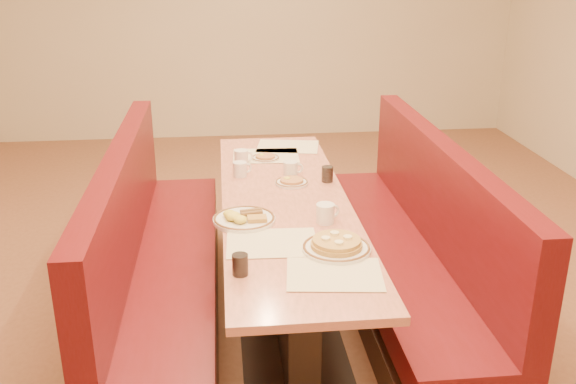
{
  "coord_description": "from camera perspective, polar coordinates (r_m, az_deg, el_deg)",
  "views": [
    {
      "loc": [
        -0.33,
        -3.29,
        2.06
      ],
      "look_at": [
        0.0,
        -0.14,
        0.85
      ],
      "focal_mm": 40.0,
      "sensor_mm": 36.0,
      "label": 1
    }
  ],
  "objects": [
    {
      "name": "diner_table",
      "position": [
        3.71,
        -0.22,
        -6.13
      ],
      "size": [
        0.7,
        2.5,
        0.75
      ],
      "color": "black",
      "rests_on": "ground"
    },
    {
      "name": "extra_plate_far",
      "position": [
        4.24,
        -2.03,
        3.07
      ],
      "size": [
        0.19,
        0.19,
        0.04
      ],
      "rotation": [
        0.0,
        0.0,
        0.43
      ],
      "color": "white",
      "rests_on": "diner_table"
    },
    {
      "name": "placemat_near_right",
      "position": [
        2.77,
        4.15,
        -7.29
      ],
      "size": [
        0.44,
        0.35,
        0.0
      ],
      "primitive_type": "cube",
      "rotation": [
        0.0,
        0.0,
        -0.12
      ],
      "color": "#F6EFC0",
      "rests_on": "diner_table"
    },
    {
      "name": "soda_tumbler_near",
      "position": [
        2.75,
        -4.28,
        -6.47
      ],
      "size": [
        0.07,
        0.07,
        0.1
      ],
      "color": "black",
      "rests_on": "diner_table"
    },
    {
      "name": "coffee_mug_c",
      "position": [
        3.91,
        0.28,
        2.08
      ],
      "size": [
        0.13,
        0.09,
        0.09
      ],
      "rotation": [
        0.0,
        0.0,
        0.13
      ],
      "color": "white",
      "rests_on": "diner_table"
    },
    {
      "name": "pancake_plate",
      "position": [
        2.97,
        4.33,
        -4.8
      ],
      "size": [
        0.32,
        0.32,
        0.07
      ],
      "rotation": [
        0.0,
        0.0,
        -0.42
      ],
      "color": "white",
      "rests_on": "diner_table"
    },
    {
      "name": "booth_right",
      "position": [
        3.85,
        10.74,
        -5.67
      ],
      "size": [
        0.55,
        2.5,
        1.05
      ],
      "color": "#4C3326",
      "rests_on": "ground"
    },
    {
      "name": "extra_plate_mid",
      "position": [
        3.79,
        0.32,
        0.91
      ],
      "size": [
        0.2,
        0.2,
        0.04
      ],
      "rotation": [
        0.0,
        0.0,
        0.01
      ],
      "color": "white",
      "rests_on": "diner_table"
    },
    {
      "name": "ground",
      "position": [
        3.89,
        -0.22,
        -11.04
      ],
      "size": [
        8.0,
        8.0,
        0.0
      ],
      "primitive_type": "plane",
      "color": "#9E6647",
      "rests_on": "ground"
    },
    {
      "name": "coffee_mug_d",
      "position": [
        4.14,
        -4.13,
        3.12
      ],
      "size": [
        0.12,
        0.09,
        0.1
      ],
      "rotation": [
        0.0,
        0.0,
        0.32
      ],
      "color": "white",
      "rests_on": "diner_table"
    },
    {
      "name": "coffee_mug_b",
      "position": [
        3.92,
        -4.25,
        2.06
      ],
      "size": [
        0.12,
        0.08,
        0.09
      ],
      "rotation": [
        0.0,
        0.0,
        0.32
      ],
      "color": "white",
      "rests_on": "diner_table"
    },
    {
      "name": "soda_tumbler_mid",
      "position": [
        3.83,
        3.52,
        1.6
      ],
      "size": [
        0.07,
        0.07,
        0.09
      ],
      "color": "black",
      "rests_on": "diner_table"
    },
    {
      "name": "coffee_mug_a",
      "position": [
        3.26,
        3.39,
        -1.87
      ],
      "size": [
        0.13,
        0.09,
        0.1
      ],
      "rotation": [
        0.0,
        0.0,
        0.42
      ],
      "color": "white",
      "rests_on": "diner_table"
    },
    {
      "name": "booth_left",
      "position": [
        3.72,
        -11.59,
        -6.73
      ],
      "size": [
        0.55,
        2.5,
        1.05
      ],
      "color": "#4C3326",
      "rests_on": "ground"
    },
    {
      "name": "placemat_far_left",
      "position": [
        4.31,
        -1.98,
        3.24
      ],
      "size": [
        0.45,
        0.35,
        0.0
      ],
      "primitive_type": "cube",
      "rotation": [
        0.0,
        0.0,
        -0.05
      ],
      "color": "#F6EFC0",
      "rests_on": "diner_table"
    },
    {
      "name": "eggs_plate",
      "position": [
        3.28,
        -3.98,
        -2.35
      ],
      "size": [
        0.32,
        0.32,
        0.06
      ],
      "rotation": [
        0.0,
        0.0,
        0.02
      ],
      "color": "white",
      "rests_on": "diner_table"
    },
    {
      "name": "placemat_near_left",
      "position": [
        3.04,
        -1.43,
        -4.53
      ],
      "size": [
        0.44,
        0.34,
        0.0
      ],
      "primitive_type": "cube",
      "rotation": [
        0.0,
        0.0,
        -0.04
      ],
      "color": "#F6EFC0",
      "rests_on": "diner_table"
    },
    {
      "name": "placemat_far_right",
      "position": [
        4.51,
        -0.02,
        4.07
      ],
      "size": [
        0.47,
        0.39,
        0.0
      ],
      "primitive_type": "cube",
      "rotation": [
        0.0,
        0.0,
        -0.18
      ],
      "color": "#F6EFC0",
      "rests_on": "diner_table"
    }
  ]
}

